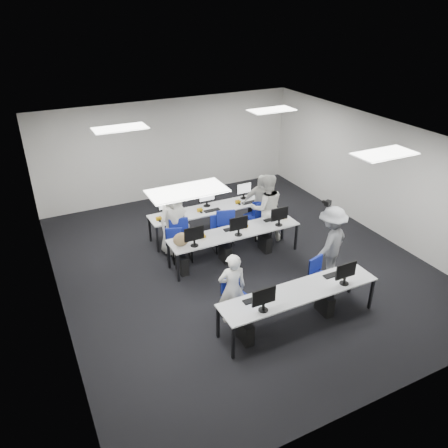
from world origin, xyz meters
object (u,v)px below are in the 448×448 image
chair_4 (261,227)px  student_0 (232,289)px  chair_6 (224,231)px  student_3 (260,204)px  chair_7 (256,223)px  chair_1 (320,285)px  chair_0 (236,306)px  desk_front (299,293)px  student_2 (173,220)px  photographer (331,243)px  chair_5 (175,246)px  desk_mid (235,233)px  chair_3 (221,239)px  student_1 (266,208)px  chair_2 (181,247)px

chair_4 → student_0: size_ratio=0.62×
chair_6 → student_3: bearing=20.7°
chair_7 → chair_1: bearing=-107.9°
chair_0 → desk_front: bearing=-43.6°
student_0 → student_2: 2.94m
chair_1 → photographer: photographer is taller
chair_4 → chair_5: 2.37m
chair_1 → chair_6: size_ratio=0.88×
chair_1 → chair_7: (0.19, 2.99, 0.04)m
desk_mid → chair_1: chair_1 is taller
chair_5 → desk_front: bearing=-50.3°
chair_3 → chair_7: chair_7 is taller
chair_3 → student_1: (1.25, -0.06, 0.62)m
student_0 → student_2: size_ratio=0.85×
student_1 → photographer: 2.12m
chair_3 → chair_7: size_ratio=0.88×
chair_3 → chair_7: (1.20, 0.32, 0.04)m
chair_6 → student_0: (-1.23, -2.82, 0.43)m
desk_mid → chair_7: chair_7 is taller
chair_0 → photographer: size_ratio=0.55×
desk_mid → chair_6: bearing=80.9°
chair_5 → chair_4: bearing=16.9°
chair_5 → student_0: 2.79m
chair_4 → photographer: bearing=-63.5°
chair_4 → student_1: bearing=-63.8°
chair_0 → student_2: 2.98m
chair_7 → student_0: (-2.20, -2.87, 0.44)m
desk_mid → chair_6: (0.13, 0.84, -0.37)m
desk_front → chair_6: (0.13, 3.44, -0.37)m
chair_0 → chair_1: size_ratio=1.08×
chair_3 → student_2: bearing=164.5°
photographer → chair_1: bearing=18.8°
chair_1 → chair_3: (-1.01, 2.67, 0.00)m
desk_front → student_0: 1.26m
chair_2 → chair_5: (-0.09, 0.19, -0.04)m
student_1 → student_3: student_1 is taller
student_2 → student_3: 2.42m
desk_front → chair_4: bearing=70.9°
desk_mid → chair_4: bearing=30.0°
chair_7 → student_2: student_2 is taller
desk_front → desk_mid: bearing=90.0°
chair_6 → student_1: student_1 is taller
chair_6 → student_0: student_0 is taller
chair_2 → chair_3: bearing=11.4°
chair_7 → photographer: bearing=-94.8°
desk_front → chair_7: size_ratio=3.28×
chair_5 → photographer: 3.66m
desk_front → chair_6: bearing=87.8°
chair_2 → student_1: size_ratio=0.55×
student_3 → chair_3: bearing=-142.3°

